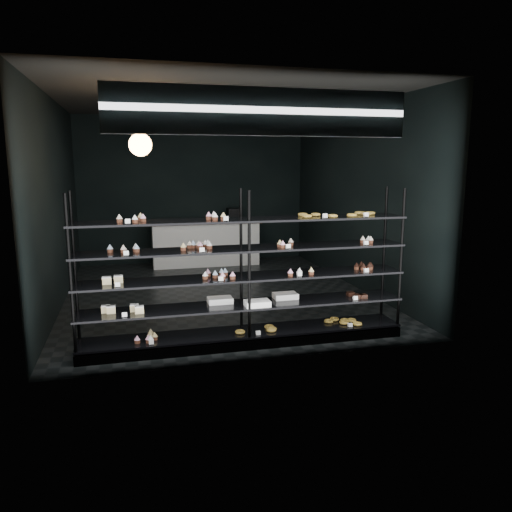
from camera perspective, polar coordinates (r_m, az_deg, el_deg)
room at (r=8.34m, az=-4.54°, el=6.36°), size 5.01×6.01×3.20m
display_shelf at (r=6.11m, az=-1.41°, el=-4.45°), size 4.00×0.50×1.91m
signage at (r=5.48m, az=0.68°, el=16.19°), size 3.30×0.05×0.50m
pendant_lamp at (r=6.92m, az=-13.09°, el=12.30°), size 0.30×0.30×0.88m
service_counter at (r=10.95m, az=-5.74°, el=1.60°), size 2.37×0.65×1.23m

